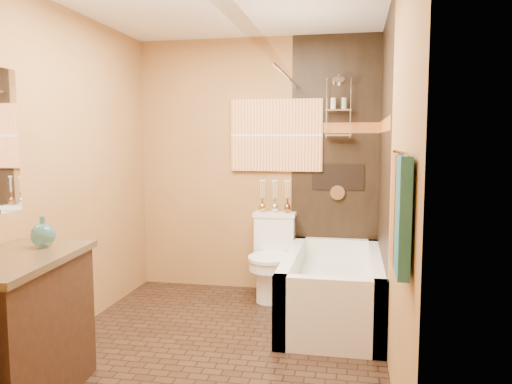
% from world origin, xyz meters
% --- Properties ---
extents(floor, '(3.00, 3.00, 0.00)m').
position_xyz_m(floor, '(0.00, 0.00, 0.00)').
color(floor, black).
rests_on(floor, ground).
extents(wall_left, '(0.02, 3.00, 2.50)m').
position_xyz_m(wall_left, '(-1.20, 0.00, 1.25)').
color(wall_left, '#A57240').
rests_on(wall_left, floor).
extents(wall_right, '(0.02, 3.00, 2.50)m').
position_xyz_m(wall_right, '(1.20, 0.00, 1.25)').
color(wall_right, '#A57240').
rests_on(wall_right, floor).
extents(wall_back, '(2.40, 0.02, 2.50)m').
position_xyz_m(wall_back, '(0.00, 1.50, 1.25)').
color(wall_back, '#A57240').
rests_on(wall_back, floor).
extents(wall_front, '(2.40, 0.02, 2.50)m').
position_xyz_m(wall_front, '(0.00, -1.50, 1.25)').
color(wall_front, '#A57240').
rests_on(wall_front, floor).
extents(alcove_tile_back, '(0.85, 0.01, 2.50)m').
position_xyz_m(alcove_tile_back, '(0.78, 1.49, 1.25)').
color(alcove_tile_back, black).
rests_on(alcove_tile_back, wall_back).
extents(alcove_tile_right, '(0.01, 1.50, 2.50)m').
position_xyz_m(alcove_tile_right, '(1.19, 0.75, 1.25)').
color(alcove_tile_right, black).
rests_on(alcove_tile_right, wall_right).
extents(mosaic_band_back, '(0.85, 0.01, 0.10)m').
position_xyz_m(mosaic_band_back, '(0.78, 1.48, 1.62)').
color(mosaic_band_back, '#9A491C').
rests_on(mosaic_band_back, alcove_tile_back).
extents(mosaic_band_right, '(0.01, 1.50, 0.10)m').
position_xyz_m(mosaic_band_right, '(1.18, 0.75, 1.62)').
color(mosaic_band_right, '#9A491C').
rests_on(mosaic_band_right, alcove_tile_right).
extents(alcove_niche, '(0.50, 0.01, 0.25)m').
position_xyz_m(alcove_niche, '(0.80, 1.48, 1.15)').
color(alcove_niche, black).
rests_on(alcove_niche, alcove_tile_back).
extents(shower_fixtures, '(0.24, 0.33, 1.16)m').
position_xyz_m(shower_fixtures, '(0.80, 1.38, 1.67)').
color(shower_fixtures, silver).
rests_on(shower_fixtures, floor).
extents(curtain_rod, '(0.03, 1.55, 0.03)m').
position_xyz_m(curtain_rod, '(0.40, 0.75, 2.02)').
color(curtain_rod, silver).
rests_on(curtain_rod, wall_back).
extents(towel_bar, '(0.02, 0.55, 0.02)m').
position_xyz_m(towel_bar, '(1.15, -1.05, 1.45)').
color(towel_bar, silver).
rests_on(towel_bar, wall_right).
extents(towel_teal, '(0.05, 0.22, 0.52)m').
position_xyz_m(towel_teal, '(1.16, -1.18, 1.18)').
color(towel_teal, '#205A6C').
rests_on(towel_teal, towel_bar).
extents(towel_rust, '(0.05, 0.22, 0.52)m').
position_xyz_m(towel_rust, '(1.16, -0.92, 1.18)').
color(towel_rust, '#97551B').
rests_on(towel_rust, towel_bar).
extents(sunset_painting, '(0.90, 0.04, 0.70)m').
position_xyz_m(sunset_painting, '(0.20, 1.48, 1.55)').
color(sunset_painting, '#D76432').
rests_on(sunset_painting, wall_back).
extents(bathtub, '(0.80, 1.50, 0.55)m').
position_xyz_m(bathtub, '(0.80, 0.75, 0.22)').
color(bathtub, white).
rests_on(bathtub, floor).
extents(toilet, '(0.41, 0.60, 0.80)m').
position_xyz_m(toilet, '(0.20, 1.21, 0.40)').
color(toilet, white).
rests_on(toilet, floor).
extents(vanity, '(0.69, 1.03, 0.87)m').
position_xyz_m(vanity, '(-0.92, -0.99, 0.43)').
color(vanity, black).
rests_on(vanity, floor).
extents(teal_bottle, '(0.15, 0.15, 0.23)m').
position_xyz_m(teal_bottle, '(-0.87, -0.73, 0.96)').
color(teal_bottle, '#256871').
rests_on(teal_bottle, vanity).
extents(bud_vases, '(0.31, 0.07, 0.31)m').
position_xyz_m(bud_vases, '(0.20, 1.39, 0.97)').
color(bud_vases, gold).
rests_on(bud_vases, toilet).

